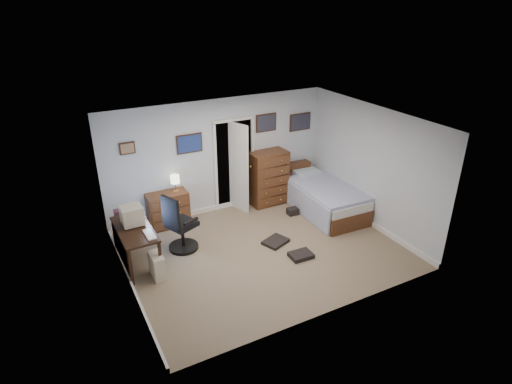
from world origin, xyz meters
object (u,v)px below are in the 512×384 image
computer_desk (130,238)px  tall_dresser (268,178)px  low_dresser (168,210)px  bed (324,198)px  office_chair (179,229)px

computer_desk → tall_dresser: tall_dresser is taller
low_dresser → tall_dresser: tall_dresser is taller
computer_desk → bed: (4.27, 0.11, -0.24)m
tall_dresser → bed: bearing=-49.9°
office_chair → low_dresser: office_chair is taller
low_dresser → bed: low_dresser is taller
bed → tall_dresser: bearing=135.2°
office_chair → bed: office_chair is taller
office_chair → tall_dresser: size_ratio=0.93×
computer_desk → low_dresser: low_dresser is taller
computer_desk → bed: bearing=0.5°
computer_desk → low_dresser: (1.01, 1.10, -0.19)m
office_chair → bed: size_ratio=0.55×
tall_dresser → bed: (0.90, -0.96, -0.30)m
computer_desk → office_chair: 0.92m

